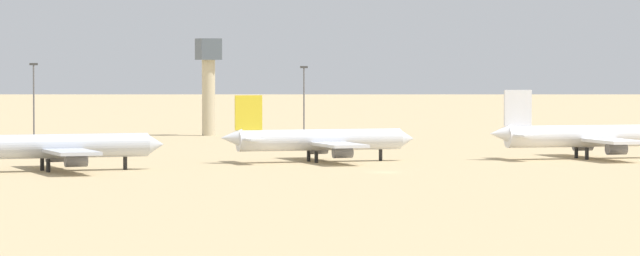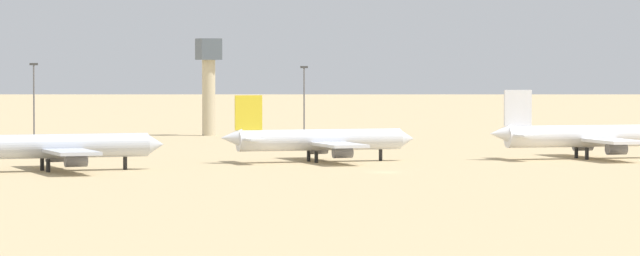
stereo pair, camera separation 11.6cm
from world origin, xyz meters
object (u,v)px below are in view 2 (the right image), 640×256
parked_jet_yellow_2 (318,140)px  parked_jet_white_3 (587,136)px  light_pole_west (34,97)px  light_pole_mid (304,96)px  control_tower (209,77)px  parked_jet_navy_1 (52,146)px

parked_jet_yellow_2 → parked_jet_white_3: (49.73, -9.31, 0.25)m
light_pole_west → light_pole_mid: 70.11m
light_pole_west → light_pole_mid: (69.14, 11.57, -0.38)m
parked_jet_yellow_2 → control_tower: control_tower is taller
parked_jet_navy_1 → light_pole_west: light_pole_west is taller
parked_jet_navy_1 → parked_jet_yellow_2: parked_jet_navy_1 is taller
parked_jet_yellow_2 → parked_jet_white_3: size_ratio=0.94×
parked_jet_white_3 → light_pole_mid: 116.43m
parked_jet_navy_1 → control_tower: size_ratio=1.59×
parked_jet_navy_1 → light_pole_west: size_ratio=2.13×
light_pole_mid → parked_jet_white_3: bearing=-85.4°
parked_jet_white_3 → control_tower: bearing=110.9°
parked_jet_white_3 → control_tower: (-30.05, 126.50, 10.06)m
parked_jet_navy_1 → light_pole_mid: bearing=53.6°
parked_jet_navy_1 → parked_jet_white_3: (100.17, -0.80, 0.11)m
light_pole_west → light_pole_mid: light_pole_west is taller
parked_jet_navy_1 → light_pole_mid: 146.77m
parked_jet_navy_1 → control_tower: 144.29m
control_tower → light_pole_mid: control_tower is taller
parked_jet_yellow_2 → control_tower: size_ratio=1.54×
parked_jet_navy_1 → parked_jet_yellow_2: bearing=11.4°
parked_jet_navy_1 → parked_jet_yellow_2: 51.15m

